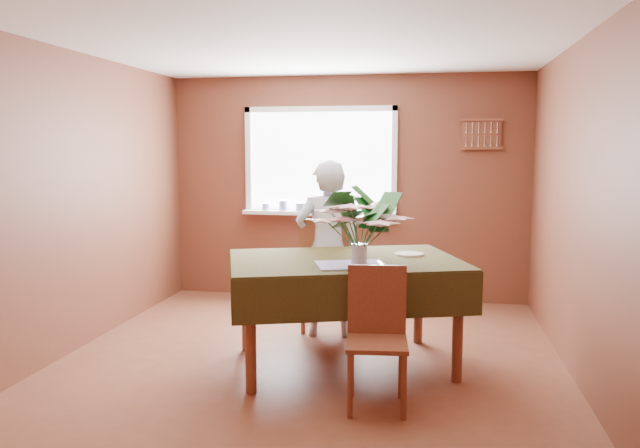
% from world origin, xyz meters
% --- Properties ---
extents(floor, '(4.50, 4.50, 0.00)m').
position_xyz_m(floor, '(0.00, 0.00, 0.00)').
color(floor, brown).
rests_on(floor, ground).
extents(ceiling, '(4.50, 4.50, 0.00)m').
position_xyz_m(ceiling, '(0.00, 0.00, 2.50)').
color(ceiling, white).
rests_on(ceiling, wall_back).
extents(wall_back, '(4.00, 0.00, 4.00)m').
position_xyz_m(wall_back, '(0.00, 2.25, 1.25)').
color(wall_back, brown).
rests_on(wall_back, floor).
extents(wall_front, '(4.00, 0.00, 4.00)m').
position_xyz_m(wall_front, '(0.00, -2.25, 1.25)').
color(wall_front, brown).
rests_on(wall_front, floor).
extents(wall_left, '(0.00, 4.50, 4.50)m').
position_xyz_m(wall_left, '(-2.00, 0.00, 1.25)').
color(wall_left, brown).
rests_on(wall_left, floor).
extents(wall_right, '(0.00, 4.50, 4.50)m').
position_xyz_m(wall_right, '(2.00, 0.00, 1.25)').
color(wall_right, brown).
rests_on(wall_right, floor).
extents(window_assembly, '(1.72, 0.20, 1.22)m').
position_xyz_m(window_assembly, '(-0.30, 2.19, 1.34)').
color(window_assembly, white).
rests_on(window_assembly, wall_back).
extents(spoon_rack, '(0.44, 0.05, 0.33)m').
position_xyz_m(spoon_rack, '(1.45, 2.22, 1.85)').
color(spoon_rack, brown).
rests_on(spoon_rack, wall_back).
extents(dining_table, '(2.04, 1.69, 0.86)m').
position_xyz_m(dining_table, '(0.29, 0.02, 0.74)').
color(dining_table, brown).
rests_on(dining_table, floor).
extents(chair_far, '(0.50, 0.50, 1.07)m').
position_xyz_m(chair_far, '(-0.01, 0.91, 0.57)').
color(chair_far, brown).
rests_on(chair_far, floor).
extents(chair_near, '(0.43, 0.43, 0.92)m').
position_xyz_m(chair_near, '(0.60, -0.67, 0.50)').
color(chair_near, brown).
rests_on(chair_near, floor).
extents(seated_woman, '(0.64, 0.47, 1.59)m').
position_xyz_m(seated_woman, '(0.03, 0.78, 0.80)').
color(seated_woman, white).
rests_on(seated_woman, floor).
extents(flower_bouquet, '(0.61, 0.61, 0.52)m').
position_xyz_m(flower_bouquet, '(0.42, -0.19, 1.19)').
color(flower_bouquet, white).
rests_on(flower_bouquet, dining_table).
extents(side_plate, '(0.31, 0.31, 0.01)m').
position_xyz_m(side_plate, '(0.77, 0.28, 0.86)').
color(side_plate, white).
rests_on(side_plate, dining_table).
extents(table_knife, '(0.07, 0.20, 0.00)m').
position_xyz_m(table_knife, '(0.58, -0.18, 0.86)').
color(table_knife, silver).
rests_on(table_knife, dining_table).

